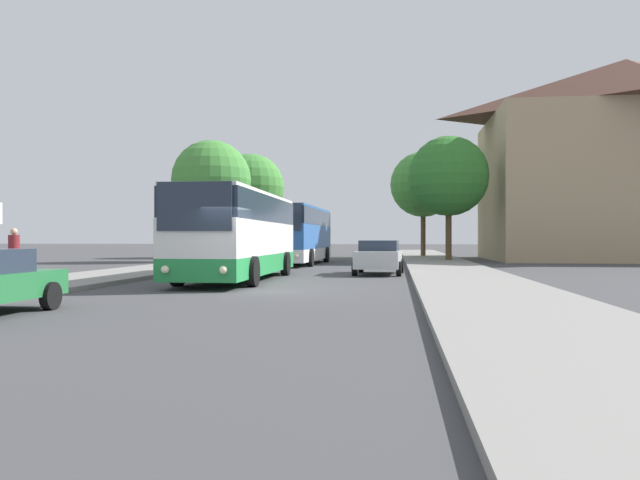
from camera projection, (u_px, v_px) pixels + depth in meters
ground_plane at (248, 291)px, 18.68m from camera, size 300.00×300.00×0.00m
sidewalk_left at (30, 286)px, 19.52m from camera, size 4.00×120.00×0.15m
sidewalk_right at (487, 291)px, 17.83m from camera, size 4.00×120.00×0.15m
building_right_background at (626, 160)px, 44.92m from camera, size 19.21×13.51×14.52m
bus_front at (238, 234)px, 23.47m from camera, size 2.86×10.67×3.27m
bus_middle at (299, 234)px, 38.02m from camera, size 2.97×11.31×3.44m
parked_car_right_near at (379, 257)px, 27.27m from camera, size 2.19×4.20×1.49m
pedestrian_waiting_near at (14, 254)px, 20.95m from camera, size 0.36×0.36×1.77m
tree_left_near at (251, 187)px, 50.98m from camera, size 5.48×5.48×8.35m
tree_left_far at (211, 180)px, 41.82m from camera, size 5.32×5.32×8.01m
tree_right_near at (449, 176)px, 41.19m from camera, size 5.29×5.29×8.19m
tree_right_mid at (423, 185)px, 51.06m from camera, size 5.36×5.36×8.54m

